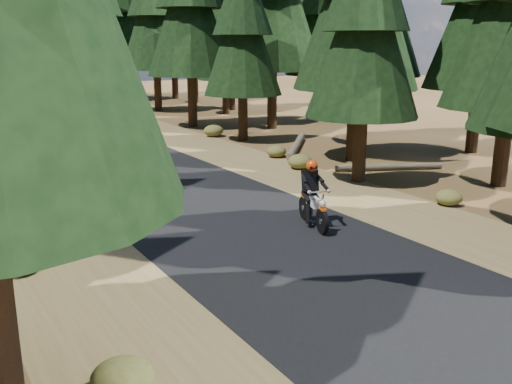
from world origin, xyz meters
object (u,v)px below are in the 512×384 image
at_px(log_far, 389,167).
at_px(rider_follow, 152,178).
at_px(rider_lead, 313,205).
at_px(log_near, 296,146).

bearing_deg(log_far, rider_follow, -163.25).
height_order(rider_lead, rider_follow, rider_lead).
height_order(log_near, log_far, log_near).
xyz_separation_m(log_near, rider_follow, (-8.62, -4.19, 0.39)).
relative_size(log_far, rider_lead, 2.03).
bearing_deg(log_near, log_far, -134.10).
height_order(log_near, rider_follow, rider_follow).
relative_size(log_far, rider_follow, 2.19).
height_order(log_far, rider_follow, rider_follow).
xyz_separation_m(rider_lead, rider_follow, (-2.43, 5.24, -0.04)).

